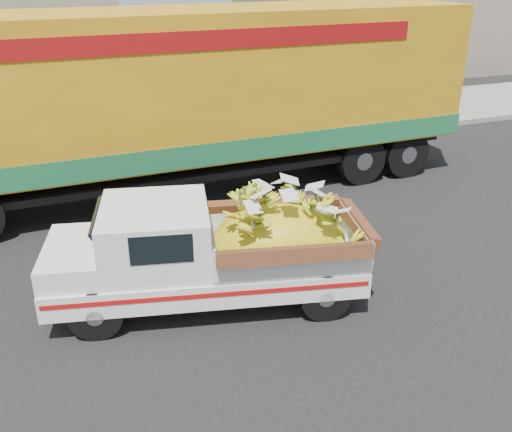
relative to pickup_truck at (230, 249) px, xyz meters
name	(u,v)px	position (x,y,z in m)	size (l,w,h in m)	color
ground	(208,329)	(-0.55, -0.62, -0.84)	(100.00, 100.00, 0.00)	black
curb	(122,160)	(-0.55, 6.93, -0.77)	(60.00, 0.25, 0.15)	gray
sidewalk	(111,138)	(-0.55, 9.03, -0.77)	(60.00, 4.00, 0.14)	gray
building_right	(402,0)	(13.45, 15.93, 2.16)	(14.00, 6.00, 6.00)	gray
pickup_truck	(230,249)	(0.00, 0.00, 0.00)	(4.72, 2.57, 1.57)	black
semi_trailer	(197,94)	(0.80, 4.48, 1.28)	(12.03, 2.89, 3.80)	black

